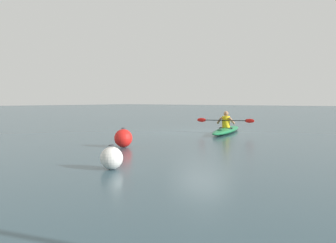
# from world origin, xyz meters

# --- Properties ---
(ground_plane) EXTENTS (160.00, 160.00, 0.00)m
(ground_plane) POSITION_xyz_m (0.00, 0.00, 0.00)
(ground_plane) COLOR #334C56
(kayak) EXTENTS (1.96, 4.51, 0.25)m
(kayak) POSITION_xyz_m (-1.23, 0.01, 0.13)
(kayak) COLOR #19723F
(kayak) RESTS_ON ground
(kayaker) EXTENTS (2.37, 0.76, 0.71)m
(kayaker) POSITION_xyz_m (-1.27, 0.12, 0.55)
(kayaker) COLOR yellow
(kayaker) RESTS_ON kayak
(mooring_buoy_orange_mid) EXTENTS (0.55, 0.55, 0.59)m
(mooring_buoy_orange_mid) POSITION_xyz_m (-1.15, 6.31, 0.28)
(mooring_buoy_orange_mid) COLOR red
(mooring_buoy_orange_mid) RESTS_ON ground
(mooring_buoy_red_near) EXTENTS (0.47, 0.47, 0.52)m
(mooring_buoy_red_near) POSITION_xyz_m (-3.55, 9.15, 0.24)
(mooring_buoy_red_near) COLOR silver
(mooring_buoy_red_near) RESTS_ON ground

